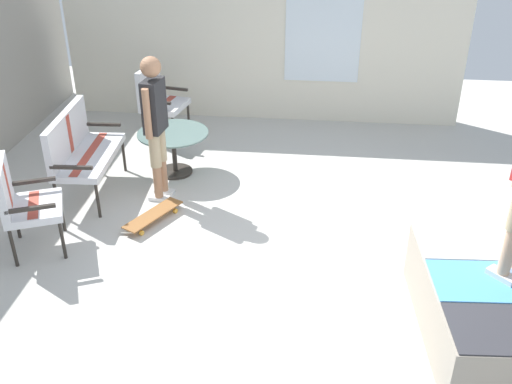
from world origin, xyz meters
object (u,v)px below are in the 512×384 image
Objects in this scene: patio_bench at (79,146)px; patio_chair_near_house at (157,96)px; skate_ramp at (497,309)px; patio_chair_by_wall at (20,198)px; person_watching at (155,119)px; patio_table at (174,144)px; skateboard_by_bench at (153,215)px.

patio_bench and patio_chair_near_house have the same top height.
patio_chair_by_wall reaches higher than skate_ramp.
person_watching is (-0.03, -0.97, 0.40)m from patio_bench.
skateboard_by_bench is at bearing -178.75° from patio_table.
patio_chair_by_wall is at bearing 138.46° from person_watching.
skate_ramp is at bearing -115.39° from patio_bench.
patio_bench is at bearing 59.58° from skateboard_by_bench.
patio_table reaches higher than skateboard_by_bench.
patio_table is 0.89m from person_watching.
patio_bench is (2.07, 4.37, 0.33)m from skate_ramp.
patio_chair_by_wall is (0.81, 4.49, 0.32)m from skate_ramp.
skateboard_by_bench is (-0.59, -1.01, -0.53)m from patio_bench.
patio_bench is 1.05m from person_watching.
skate_ramp is 2.21× the size of patio_table.
patio_chair_by_wall reaches higher than skateboard_by_bench.
patio_table is 1.25m from skateboard_by_bench.
patio_chair_near_house reaches higher than patio_table.
skate_ramp is at bearing -128.51° from patio_table.
person_watching is 1.09m from skateboard_by_bench.
patio_table is 1.12× the size of skateboard_by_bench.
patio_chair_by_wall reaches higher than patio_table.
skateboard_by_bench is at bearing 66.21° from skate_ramp.
skate_ramp is at bearing -100.18° from patio_chair_by_wall.
person_watching is at bearing -41.54° from patio_chair_by_wall.
patio_chair_near_house is at bearing 12.45° from skateboard_by_bench.
patio_chair_near_house is 1.00× the size of patio_chair_by_wall.
person_watching reaches higher than patio_chair_near_house.
skate_ramp is 4.84m from patio_bench.
patio_chair_by_wall is 1.70m from person_watching.
patio_chair_by_wall is at bearing 120.48° from skateboard_by_bench.
patio_bench is at bearing 122.08° from patio_table.
skateboard_by_bench is (-1.21, -0.03, -0.32)m from patio_table.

